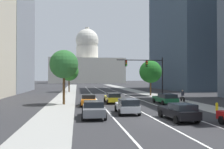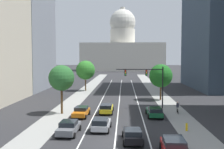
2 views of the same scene
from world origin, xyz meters
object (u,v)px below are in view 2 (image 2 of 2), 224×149
object	(u,v)px
car_red	(174,147)
car_gray	(69,127)
car_orange	(81,111)
street_tree_far_right	(161,76)
street_tree_mid_left	(86,70)
street_tree_near_left	(61,78)
car_green	(154,112)
car_silver	(101,124)
car_yellow	(107,108)
car_black	(132,135)
fire_hydrant	(187,127)
traffic_signal_mast	(148,78)
cyclist	(178,107)
capitol_building	(123,50)

from	to	relation	value
car_red	car_gray	world-z (taller)	car_red
car_orange	street_tree_far_right	distance (m)	20.50
street_tree_far_right	street_tree_mid_left	bearing A→B (deg)	140.81
car_gray	street_tree_near_left	distance (m)	11.89
car_green	street_tree_mid_left	xyz separation A→B (m)	(-13.64, 28.43, 4.34)
car_orange	car_silver	bearing A→B (deg)	-151.84
car_yellow	street_tree_far_right	xyz separation A→B (m)	(9.67, 12.84, 3.94)
car_black	fire_hydrant	distance (m)	7.67
street_tree_mid_left	car_green	bearing A→B (deg)	-64.37
traffic_signal_mast	cyclist	distance (m)	6.78
car_red	car_gray	xyz separation A→B (m)	(-10.23, 6.14, -0.04)
car_silver	car_orange	bearing A→B (deg)	27.97
car_silver	traffic_signal_mast	xyz separation A→B (m)	(6.48, 13.72, 4.11)
car_green	street_tree_far_right	world-z (taller)	street_tree_far_right
car_yellow	car_orange	xyz separation A→B (m)	(-3.41, -2.45, -0.02)
car_yellow	car_red	world-z (taller)	car_red
traffic_signal_mast	car_gray	bearing A→B (deg)	-122.93
cyclist	street_tree_far_right	world-z (taller)	street_tree_far_right
capitol_building	car_gray	bearing A→B (deg)	-92.19
car_gray	street_tree_far_right	distance (m)	27.54
cyclist	street_tree_far_right	distance (m)	12.87
car_silver	car_green	size ratio (longest dim) A/B	0.88
street_tree_far_right	street_tree_mid_left	xyz separation A→B (m)	(-16.48, 13.44, 0.38)
capitol_building	cyclist	xyz separation A→B (m)	(8.86, -122.02, -11.27)
car_red	car_silver	bearing A→B (deg)	43.03
car_silver	street_tree_far_right	size ratio (longest dim) A/B	0.61
car_green	cyclist	bearing A→B (deg)	-54.99
street_tree_far_right	cyclist	bearing A→B (deg)	-85.82
car_red	fire_hydrant	world-z (taller)	car_red
traffic_signal_mast	car_red	bearing A→B (deg)	-89.06
car_gray	fire_hydrant	xyz separation A→B (m)	(13.11, 1.91, -0.29)
capitol_building	car_green	distance (m)	125.38
car_green	cyclist	distance (m)	4.64
car_red	street_tree_mid_left	distance (m)	45.77
car_silver	fire_hydrant	bearing A→B (deg)	-85.33
traffic_signal_mast	car_yellow	bearing A→B (deg)	-147.17
car_green	car_black	xyz separation A→B (m)	(-3.41, -11.41, 0.00)
car_red	fire_hydrant	distance (m)	8.55
car_gray	car_black	size ratio (longest dim) A/B	1.03
car_yellow	traffic_signal_mast	size ratio (longest dim) A/B	0.63
car_yellow	car_black	bearing A→B (deg)	-165.47
car_green	car_gray	size ratio (longest dim) A/B	1.03
traffic_signal_mast	car_silver	bearing A→B (deg)	-115.27
traffic_signal_mast	street_tree_far_right	xyz separation A→B (m)	(3.20, 8.67, -0.19)
car_red	car_orange	size ratio (longest dim) A/B	1.07
car_silver	cyclist	world-z (taller)	cyclist
car_red	street_tree_near_left	bearing A→B (deg)	40.11
car_red	street_tree_far_right	bearing A→B (deg)	-4.08
capitol_building	street_tree_mid_left	xyz separation A→B (m)	(-8.52, -96.33, -7.04)
car_red	street_tree_mid_left	world-z (taller)	street_tree_mid_left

